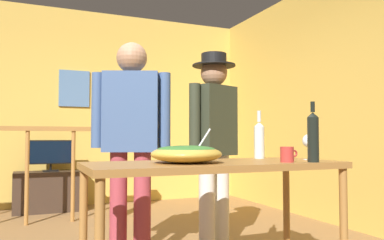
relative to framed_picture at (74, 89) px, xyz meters
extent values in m
cube|color=gold|center=(0.13, 0.06, -0.26)|extent=(4.89, 0.10, 2.81)
cube|color=gold|center=(2.57, -2.02, -0.26)|extent=(0.10, 4.45, 2.81)
cube|color=#4E73A2|center=(0.00, 0.00, 0.00)|extent=(0.42, 0.03, 0.52)
cylinder|color=#9E6B33|center=(-0.60, -1.06, -1.14)|extent=(0.04, 0.04, 1.04)
cylinder|color=#9E6B33|center=(-0.11, -1.06, -1.14)|extent=(0.04, 0.04, 1.04)
cylinder|color=#9E6B33|center=(0.38, -1.06, -1.14)|extent=(0.04, 0.04, 1.04)
cube|color=#9E6B33|center=(-0.84, -1.06, -0.60)|extent=(2.52, 0.07, 0.05)
cube|color=#9E6B33|center=(0.38, -1.06, -1.09)|extent=(0.10, 0.10, 1.14)
cube|color=#38281E|center=(-0.31, -0.29, -1.40)|extent=(0.90, 0.40, 0.52)
cube|color=black|center=(-0.31, -0.29, -1.13)|extent=(0.20, 0.12, 0.02)
cylinder|color=black|center=(-0.31, -0.29, -1.08)|extent=(0.03, 0.03, 0.08)
cube|color=black|center=(-0.31, -0.32, -0.89)|extent=(0.56, 0.06, 0.31)
cube|color=black|center=(-0.31, -0.35, -0.89)|extent=(0.51, 0.01, 0.28)
cube|color=#9E6B33|center=(0.48, -3.55, -0.87)|extent=(1.58, 0.66, 0.04)
cylinder|color=#9E6B33|center=(1.23, -3.84, -1.28)|extent=(0.05, 0.05, 0.77)
cylinder|color=#9E6B33|center=(-0.27, -3.26, -1.28)|extent=(0.05, 0.05, 0.77)
cylinder|color=#9E6B33|center=(1.23, -3.26, -1.28)|extent=(0.05, 0.05, 0.77)
ellipsoid|color=gold|center=(0.28, -3.58, -0.80)|extent=(0.42, 0.42, 0.10)
ellipsoid|color=#38702D|center=(0.28, -3.58, -0.77)|extent=(0.35, 0.35, 0.05)
cylinder|color=silver|center=(0.36, -3.58, -0.75)|extent=(0.16, 0.01, 0.22)
cylinder|color=silver|center=(1.18, -3.58, -0.85)|extent=(0.07, 0.07, 0.01)
cylinder|color=silver|center=(1.18, -3.58, -0.80)|extent=(0.01, 0.01, 0.09)
ellipsoid|color=silver|center=(1.18, -3.58, -0.72)|extent=(0.08, 0.08, 0.09)
cylinder|color=black|center=(1.03, -3.81, -0.71)|extent=(0.07, 0.07, 0.28)
cone|color=black|center=(1.03, -3.81, -0.56)|extent=(0.07, 0.07, 0.03)
cylinder|color=black|center=(1.03, -3.81, -0.51)|extent=(0.03, 0.03, 0.07)
cylinder|color=silver|center=(0.95, -3.32, -0.74)|extent=(0.07, 0.07, 0.23)
cone|color=silver|center=(0.95, -3.32, -0.60)|extent=(0.07, 0.07, 0.03)
cylinder|color=silver|center=(0.95, -3.32, -0.55)|extent=(0.03, 0.03, 0.08)
cylinder|color=#B7332D|center=(0.88, -3.75, -0.80)|extent=(0.08, 0.08, 0.10)
torus|color=#B7332D|center=(0.93, -3.75, -0.80)|extent=(0.05, 0.01, 0.05)
cylinder|color=#9E3842|center=(0.21, -2.86, -1.23)|extent=(0.13, 0.13, 0.85)
cylinder|color=#9E3842|center=(0.04, -2.79, -1.23)|extent=(0.13, 0.13, 0.85)
cube|color=#3D5684|center=(0.12, -2.83, -0.51)|extent=(0.46, 0.36, 0.60)
cylinder|color=#3D5684|center=(0.36, -2.93, -0.49)|extent=(0.09, 0.09, 0.57)
cylinder|color=#3D5684|center=(-0.11, -2.73, -0.49)|extent=(0.09, 0.09, 0.57)
sphere|color=#A37556|center=(0.12, -2.83, -0.09)|extent=(0.23, 0.23, 0.23)
cylinder|color=beige|center=(0.91, -2.79, -1.25)|extent=(0.13, 0.13, 0.81)
cylinder|color=beige|center=(0.75, -2.86, -1.25)|extent=(0.13, 0.13, 0.81)
cube|color=#2D3323|center=(0.83, -2.83, -0.56)|extent=(0.41, 0.34, 0.58)
cylinder|color=#2D3323|center=(1.04, -2.74, -0.54)|extent=(0.09, 0.09, 0.55)
cylinder|color=#2D3323|center=(0.62, -2.91, -0.54)|extent=(0.09, 0.09, 0.55)
sphere|color=#A37556|center=(0.83, -2.83, -0.16)|extent=(0.22, 0.22, 0.22)
cylinder|color=black|center=(0.83, -2.83, -0.10)|extent=(0.36, 0.36, 0.01)
cylinder|color=black|center=(0.83, -2.83, -0.05)|extent=(0.21, 0.21, 0.10)
camera|label=1|loc=(-0.60, -5.72, -0.70)|focal=36.29mm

